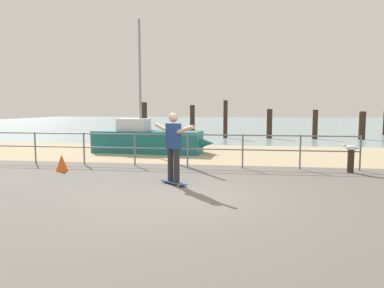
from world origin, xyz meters
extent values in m
cube|color=#605B56|center=(0.00, -1.00, 0.00)|extent=(24.00, 10.00, 0.04)
cube|color=tan|center=(0.00, 7.00, 0.00)|extent=(24.00, 6.00, 0.04)
cube|color=#849EA3|center=(0.00, 35.00, 0.00)|extent=(72.00, 50.00, 0.04)
cylinder|color=slate|center=(-5.77, 3.60, 0.53)|extent=(0.05, 0.05, 1.05)
cylinder|color=slate|center=(-4.07, 3.60, 0.53)|extent=(0.05, 0.05, 1.05)
cylinder|color=slate|center=(-2.37, 3.60, 0.53)|extent=(0.05, 0.05, 1.05)
cylinder|color=slate|center=(-0.67, 3.60, 0.53)|extent=(0.05, 0.05, 1.05)
cylinder|color=slate|center=(1.02, 3.60, 0.53)|extent=(0.05, 0.05, 1.05)
cylinder|color=slate|center=(2.72, 3.60, 0.53)|extent=(0.05, 0.05, 1.05)
cylinder|color=slate|center=(4.42, 3.60, 0.53)|extent=(0.05, 0.05, 1.05)
cylinder|color=slate|center=(-1.52, 3.60, 1.02)|extent=(11.89, 0.04, 0.04)
cylinder|color=slate|center=(-1.52, 3.60, 0.58)|extent=(11.89, 0.04, 0.04)
cube|color=#19666B|center=(-2.82, 6.89, 0.45)|extent=(4.49, 1.72, 0.90)
cone|color=#19666B|center=(-0.63, 6.73, 0.45)|extent=(1.15, 0.84, 0.77)
cylinder|color=gray|center=(-3.12, 6.92, 3.14)|extent=(0.10, 0.10, 4.47)
cube|color=silver|center=(-3.42, 6.94, 1.15)|extent=(1.26, 0.99, 0.50)
cube|color=#334C8C|center=(-0.62, 1.04, 0.07)|extent=(0.73, 0.68, 0.02)
cylinder|color=orange|center=(-0.36, 0.91, 0.03)|extent=(0.06, 0.06, 0.06)
cylinder|color=orange|center=(-0.47, 0.79, 0.03)|extent=(0.06, 0.06, 0.06)
cylinder|color=orange|center=(-0.78, 1.28, 0.03)|extent=(0.06, 0.06, 0.06)
cylinder|color=orange|center=(-0.89, 1.16, 0.03)|extent=(0.06, 0.06, 0.06)
cylinder|color=#26262B|center=(-0.53, 0.96, 0.48)|extent=(0.14, 0.14, 0.80)
cylinder|color=#26262B|center=(-0.71, 1.11, 0.48)|extent=(0.14, 0.14, 0.80)
cube|color=navy|center=(-0.62, 1.04, 1.18)|extent=(0.40, 0.39, 0.60)
sphere|color=tan|center=(-0.62, 1.04, 1.62)|extent=(0.22, 0.22, 0.22)
cylinder|color=tan|center=(-0.29, 0.74, 1.36)|extent=(0.47, 0.44, 0.23)
cylinder|color=tan|center=(-0.96, 1.33, 1.36)|extent=(0.47, 0.44, 0.23)
cylinder|color=#332319|center=(4.05, 3.24, 0.33)|extent=(0.18, 0.18, 0.65)
ellipsoid|color=white|center=(4.05, 3.24, 0.72)|extent=(0.34, 0.30, 0.14)
sphere|color=white|center=(3.90, 3.34, 0.78)|extent=(0.09, 0.09, 0.09)
cone|color=gold|center=(3.86, 3.37, 0.78)|extent=(0.05, 0.05, 0.02)
cube|color=slate|center=(4.19, 3.14, 0.73)|extent=(0.14, 0.13, 0.02)
cylinder|color=#332319|center=(-5.21, 15.02, 1.10)|extent=(0.34, 0.34, 2.19)
cylinder|color=#332319|center=(-2.59, 18.67, 1.02)|extent=(0.36, 0.36, 2.03)
cylinder|color=#332319|center=(0.03, 14.31, 1.14)|extent=(0.25, 0.25, 2.29)
cylinder|color=#332319|center=(2.65, 14.33, 0.88)|extent=(0.32, 0.32, 1.76)
cylinder|color=#332319|center=(5.27, 14.29, 0.86)|extent=(0.30, 0.30, 1.72)
cylinder|color=#332319|center=(7.89, 14.32, 0.82)|extent=(0.37, 0.37, 1.63)
cone|color=#E55919|center=(-4.19, 2.36, 0.25)|extent=(0.36, 0.36, 0.50)
camera|label=1|loc=(0.96, -7.17, 1.86)|focal=33.05mm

